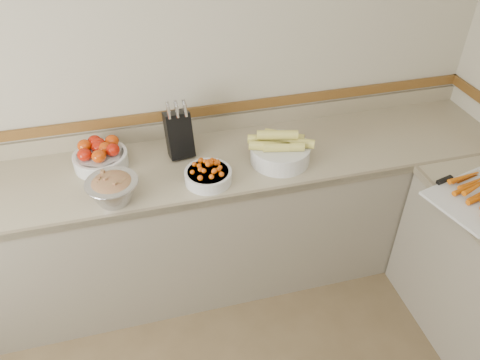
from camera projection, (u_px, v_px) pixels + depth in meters
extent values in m
plane|color=#B1A992|center=(149.00, 77.00, 2.57)|extent=(4.00, 0.00, 4.00)
cube|color=gray|center=(164.00, 172.00, 2.58)|extent=(4.00, 0.65, 0.04)
cube|color=slate|center=(171.00, 231.00, 2.86)|extent=(4.00, 0.63, 0.86)
cube|color=#73644D|center=(172.00, 208.00, 2.34)|extent=(4.00, 0.02, 0.04)
cube|color=gray|center=(156.00, 132.00, 2.78)|extent=(4.00, 0.02, 0.10)
cube|color=brown|center=(154.00, 117.00, 2.71)|extent=(4.00, 0.02, 0.06)
cube|color=black|center=(179.00, 135.00, 2.61)|extent=(0.16, 0.18, 0.28)
cylinder|color=silver|center=(169.00, 113.00, 2.47)|extent=(0.02, 0.04, 0.07)
cylinder|color=silver|center=(177.00, 111.00, 2.48)|extent=(0.02, 0.04, 0.07)
cylinder|color=silver|center=(186.00, 110.00, 2.49)|extent=(0.02, 0.04, 0.07)
cylinder|color=silver|center=(168.00, 110.00, 2.50)|extent=(0.02, 0.04, 0.07)
cylinder|color=silver|center=(177.00, 109.00, 2.50)|extent=(0.02, 0.04, 0.07)
cylinder|color=silver|center=(185.00, 108.00, 2.51)|extent=(0.02, 0.04, 0.07)
cylinder|color=silver|center=(168.00, 108.00, 2.52)|extent=(0.02, 0.04, 0.07)
cylinder|color=silver|center=(176.00, 107.00, 2.53)|extent=(0.02, 0.04, 0.07)
cylinder|color=silver|center=(184.00, 106.00, 2.53)|extent=(0.02, 0.04, 0.07)
cylinder|color=silver|center=(101.00, 160.00, 2.57)|extent=(0.29, 0.29, 0.08)
torus|color=silver|center=(100.00, 155.00, 2.55)|extent=(0.30, 0.30, 0.01)
cylinder|color=white|center=(100.00, 155.00, 2.55)|extent=(0.26, 0.26, 0.01)
ellipsoid|color=#A61406|center=(84.00, 155.00, 2.48)|extent=(0.08, 0.08, 0.07)
ellipsoid|color=#B53606|center=(99.00, 156.00, 2.47)|extent=(0.08, 0.08, 0.07)
ellipsoid|color=#A61406|center=(113.00, 150.00, 2.52)|extent=(0.08, 0.08, 0.07)
ellipsoid|color=#B53606|center=(84.00, 146.00, 2.55)|extent=(0.08, 0.08, 0.07)
ellipsoid|color=#A61406|center=(98.00, 147.00, 2.54)|extent=(0.08, 0.08, 0.07)
ellipsoid|color=#B53606|center=(112.00, 141.00, 2.58)|extent=(0.08, 0.08, 0.07)
ellipsoid|color=#A61406|center=(95.00, 141.00, 2.58)|extent=(0.08, 0.08, 0.07)
ellipsoid|color=#B53606|center=(105.00, 148.00, 2.53)|extent=(0.08, 0.08, 0.07)
ellipsoid|color=#A61406|center=(98.00, 144.00, 2.56)|extent=(0.08, 0.08, 0.07)
cylinder|color=silver|center=(208.00, 176.00, 2.46)|extent=(0.25, 0.25, 0.06)
torus|color=silver|center=(208.00, 172.00, 2.45)|extent=(0.25, 0.25, 0.01)
cylinder|color=white|center=(208.00, 172.00, 2.45)|extent=(0.22, 0.22, 0.01)
sphere|color=#BC4406|center=(211.00, 164.00, 2.42)|extent=(0.03, 0.03, 0.03)
sphere|color=#BC4406|center=(208.00, 162.00, 2.41)|extent=(0.03, 0.03, 0.03)
sphere|color=#BC4406|center=(210.00, 161.00, 2.46)|extent=(0.03, 0.03, 0.03)
sphere|color=#BC4406|center=(208.00, 160.00, 2.46)|extent=(0.03, 0.03, 0.03)
sphere|color=#BC4406|center=(200.00, 169.00, 2.40)|extent=(0.03, 0.03, 0.03)
sphere|color=#BC4406|center=(204.00, 178.00, 2.36)|extent=(0.03, 0.03, 0.03)
sphere|color=#BC4406|center=(212.00, 164.00, 2.41)|extent=(0.03, 0.03, 0.03)
sphere|color=#BC4406|center=(205.00, 166.00, 2.40)|extent=(0.03, 0.03, 0.03)
sphere|color=#BC4406|center=(211.00, 177.00, 2.37)|extent=(0.03, 0.03, 0.03)
sphere|color=#BC4406|center=(206.00, 178.00, 2.36)|extent=(0.03, 0.03, 0.03)
sphere|color=#BC4406|center=(217.00, 163.00, 2.44)|extent=(0.03, 0.03, 0.03)
sphere|color=#BC4406|center=(205.00, 164.00, 2.41)|extent=(0.03, 0.03, 0.03)
sphere|color=#BC4406|center=(212.00, 160.00, 2.45)|extent=(0.03, 0.03, 0.03)
sphere|color=#BC4406|center=(207.00, 164.00, 2.41)|extent=(0.03, 0.03, 0.03)
sphere|color=#BC4406|center=(201.00, 178.00, 2.37)|extent=(0.03, 0.03, 0.03)
sphere|color=#BC4406|center=(200.00, 162.00, 2.47)|extent=(0.03, 0.03, 0.03)
sphere|color=#BC4406|center=(215.00, 164.00, 2.44)|extent=(0.03, 0.03, 0.03)
sphere|color=#BC4406|center=(214.00, 162.00, 2.43)|extent=(0.03, 0.03, 0.03)
sphere|color=#BC4406|center=(203.00, 169.00, 2.39)|extent=(0.03, 0.03, 0.03)
sphere|color=#BC4406|center=(208.00, 162.00, 2.40)|extent=(0.03, 0.03, 0.03)
sphere|color=#BC4406|center=(207.00, 163.00, 2.41)|extent=(0.03, 0.03, 0.03)
sphere|color=#BC4406|center=(203.00, 166.00, 2.40)|extent=(0.03, 0.03, 0.03)
sphere|color=#BC4406|center=(207.00, 160.00, 2.49)|extent=(0.03, 0.03, 0.03)
sphere|color=#BC4406|center=(207.00, 164.00, 2.40)|extent=(0.03, 0.03, 0.03)
sphere|color=#BC4406|center=(192.00, 172.00, 2.40)|extent=(0.03, 0.03, 0.03)
sphere|color=#BC4406|center=(206.00, 163.00, 2.42)|extent=(0.03, 0.03, 0.03)
sphere|color=#BC4406|center=(212.00, 165.00, 2.41)|extent=(0.03, 0.03, 0.03)
sphere|color=#BC4406|center=(214.00, 162.00, 2.44)|extent=(0.03, 0.03, 0.03)
sphere|color=#BC4406|center=(221.00, 174.00, 2.39)|extent=(0.03, 0.03, 0.03)
sphere|color=#BC4406|center=(208.00, 163.00, 2.40)|extent=(0.03, 0.03, 0.03)
cylinder|color=silver|center=(280.00, 153.00, 2.60)|extent=(0.33, 0.33, 0.10)
torus|color=silver|center=(281.00, 146.00, 2.57)|extent=(0.33, 0.33, 0.01)
cylinder|color=#C7BC53|center=(269.00, 146.00, 2.52)|extent=(0.23, 0.12, 0.05)
cylinder|color=#C7BC53|center=(284.00, 147.00, 2.52)|extent=(0.23, 0.10, 0.05)
cylinder|color=#C7BC53|center=(294.00, 142.00, 2.56)|extent=(0.22, 0.15, 0.05)
cylinder|color=#C7BC53|center=(268.00, 139.00, 2.58)|extent=(0.23, 0.11, 0.05)
cylinder|color=#C7BC53|center=(284.00, 136.00, 2.61)|extent=(0.21, 0.16, 0.05)
cylinder|color=#C7BC53|center=(277.00, 135.00, 2.52)|extent=(0.23, 0.10, 0.05)
cylinder|color=#B2B2BA|center=(113.00, 191.00, 2.32)|extent=(0.26, 0.26, 0.12)
torus|color=#B2B2BA|center=(111.00, 182.00, 2.29)|extent=(0.26, 0.26, 0.01)
ellipsoid|color=maroon|center=(112.00, 184.00, 2.29)|extent=(0.21, 0.21, 0.07)
cube|color=maroon|center=(99.00, 184.00, 2.26)|extent=(0.02, 0.02, 0.02)
cube|color=#749F4D|center=(106.00, 188.00, 2.25)|extent=(0.02, 0.02, 0.02)
cube|color=maroon|center=(103.00, 172.00, 2.32)|extent=(0.02, 0.02, 0.02)
cube|color=#749F4D|center=(106.00, 180.00, 2.27)|extent=(0.02, 0.02, 0.02)
cube|color=maroon|center=(99.00, 179.00, 2.27)|extent=(0.02, 0.02, 0.02)
cube|color=#749F4D|center=(120.00, 183.00, 2.26)|extent=(0.02, 0.02, 0.02)
cube|color=maroon|center=(124.00, 180.00, 2.28)|extent=(0.03, 0.03, 0.02)
cube|color=#749F4D|center=(108.00, 177.00, 2.30)|extent=(0.02, 0.02, 0.02)
cube|color=maroon|center=(108.00, 179.00, 2.30)|extent=(0.02, 0.02, 0.02)
cube|color=#749F4D|center=(98.00, 180.00, 2.27)|extent=(0.02, 0.02, 0.02)
cube|color=maroon|center=(120.00, 175.00, 2.32)|extent=(0.02, 0.02, 0.02)
cube|color=#749F4D|center=(119.00, 187.00, 2.24)|extent=(0.02, 0.02, 0.02)
cube|color=maroon|center=(115.00, 184.00, 2.24)|extent=(0.03, 0.03, 0.02)
cube|color=#749F4D|center=(111.00, 180.00, 2.28)|extent=(0.02, 0.02, 0.02)
cone|color=#BC5106|center=(480.00, 194.00, 2.35)|extent=(0.19, 0.07, 0.03)
cone|color=#BC5106|center=(478.00, 186.00, 2.36)|extent=(0.19, 0.07, 0.03)
cone|color=#BC5106|center=(473.00, 187.00, 2.40)|extent=(0.19, 0.07, 0.03)
cone|color=#BC5106|center=(470.00, 184.00, 2.42)|extent=(0.19, 0.07, 0.03)
cone|color=#BC5106|center=(468.00, 177.00, 2.42)|extent=(0.19, 0.07, 0.03)
cone|color=#BC5106|center=(463.00, 177.00, 2.46)|extent=(0.19, 0.07, 0.03)
cube|color=silver|center=(468.00, 177.00, 2.48)|extent=(0.20, 0.08, 0.00)
cube|color=black|center=(445.00, 180.00, 2.45)|extent=(0.11, 0.05, 0.02)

